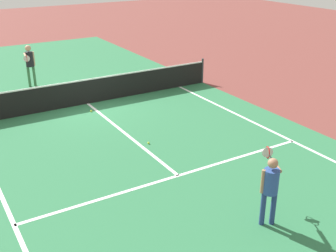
{
  "coord_description": "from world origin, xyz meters",
  "views": [
    {
      "loc": [
        -5.13,
        -14.41,
        5.4
      ],
      "look_at": [
        0.25,
        -5.47,
        1.0
      ],
      "focal_mm": 45.05,
      "sensor_mm": 36.0,
      "label": 1
    }
  ],
  "objects_px": {
    "tennis_ball_mid_court": "(149,143)",
    "player_near": "(270,184)",
    "player_far": "(30,61)",
    "tennis_ball_near_net": "(91,111)",
    "net": "(87,91)"
  },
  "relations": [
    {
      "from": "player_far",
      "to": "tennis_ball_near_net",
      "type": "relative_size",
      "value": 26.62
    },
    {
      "from": "player_far",
      "to": "tennis_ball_mid_court",
      "type": "height_order",
      "value": "player_far"
    },
    {
      "from": "tennis_ball_near_net",
      "to": "tennis_ball_mid_court",
      "type": "distance_m",
      "value": 3.46
    },
    {
      "from": "net",
      "to": "tennis_ball_mid_court",
      "type": "relative_size",
      "value": 161.31
    },
    {
      "from": "net",
      "to": "tennis_ball_mid_court",
      "type": "bearing_deg",
      "value": -86.5
    },
    {
      "from": "player_far",
      "to": "tennis_ball_mid_court",
      "type": "distance_m",
      "value": 7.79
    },
    {
      "from": "player_near",
      "to": "tennis_ball_mid_court",
      "type": "relative_size",
      "value": 23.59
    },
    {
      "from": "player_near",
      "to": "tennis_ball_mid_court",
      "type": "height_order",
      "value": "player_near"
    },
    {
      "from": "player_far",
      "to": "tennis_ball_mid_court",
      "type": "bearing_deg",
      "value": -78.94
    },
    {
      "from": "net",
      "to": "player_near",
      "type": "distance_m",
      "value": 9.11
    },
    {
      "from": "player_near",
      "to": "tennis_ball_near_net",
      "type": "height_order",
      "value": "player_near"
    },
    {
      "from": "player_near",
      "to": "tennis_ball_near_net",
      "type": "relative_size",
      "value": 23.59
    },
    {
      "from": "tennis_ball_mid_court",
      "to": "player_near",
      "type": "bearing_deg",
      "value": -86.85
    },
    {
      "from": "player_near",
      "to": "player_far",
      "type": "xyz_separation_m",
      "value": [
        -1.74,
        12.34,
        0.14
      ]
    },
    {
      "from": "player_near",
      "to": "player_far",
      "type": "bearing_deg",
      "value": 98.04
    }
  ]
}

